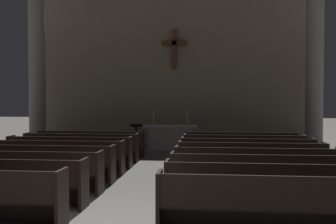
# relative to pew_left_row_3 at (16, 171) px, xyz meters

# --- Properties ---
(pew_left_row_3) EXTENTS (3.86, 0.50, 0.95)m
(pew_left_row_3) POSITION_rel_pew_left_row_3_xyz_m (0.00, 0.00, 0.00)
(pew_left_row_3) COLOR black
(pew_left_row_3) RESTS_ON ground
(pew_left_row_4) EXTENTS (3.86, 0.50, 0.95)m
(pew_left_row_4) POSITION_rel_pew_left_row_3_xyz_m (0.00, 1.12, 0.00)
(pew_left_row_4) COLOR black
(pew_left_row_4) RESTS_ON ground
(pew_left_row_5) EXTENTS (3.86, 0.50, 0.95)m
(pew_left_row_5) POSITION_rel_pew_left_row_3_xyz_m (0.00, 2.24, 0.00)
(pew_left_row_5) COLOR black
(pew_left_row_5) RESTS_ON ground
(pew_left_row_6) EXTENTS (3.86, 0.50, 0.95)m
(pew_left_row_6) POSITION_rel_pew_left_row_3_xyz_m (0.00, 3.35, 0.00)
(pew_left_row_6) COLOR black
(pew_left_row_6) RESTS_ON ground
(pew_left_row_7) EXTENTS (3.86, 0.50, 0.95)m
(pew_left_row_7) POSITION_rel_pew_left_row_3_xyz_m (0.00, 4.47, 0.00)
(pew_left_row_7) COLOR black
(pew_left_row_7) RESTS_ON ground
(pew_left_row_8) EXTENTS (3.86, 0.50, 0.95)m
(pew_left_row_8) POSITION_rel_pew_left_row_3_xyz_m (0.00, 5.59, 0.00)
(pew_left_row_8) COLOR black
(pew_left_row_8) RESTS_ON ground
(pew_right_row_1) EXTENTS (3.86, 0.50, 0.95)m
(pew_right_row_1) POSITION_rel_pew_left_row_3_xyz_m (5.38, -2.24, 0.00)
(pew_right_row_1) COLOR black
(pew_right_row_1) RESTS_ON ground
(pew_right_row_2) EXTENTS (3.86, 0.50, 0.95)m
(pew_right_row_2) POSITION_rel_pew_left_row_3_xyz_m (5.38, -1.12, 0.00)
(pew_right_row_2) COLOR black
(pew_right_row_2) RESTS_ON ground
(pew_right_row_3) EXTENTS (3.86, 0.50, 0.95)m
(pew_right_row_3) POSITION_rel_pew_left_row_3_xyz_m (5.38, 0.00, 0.00)
(pew_right_row_3) COLOR black
(pew_right_row_3) RESTS_ON ground
(pew_right_row_4) EXTENTS (3.86, 0.50, 0.95)m
(pew_right_row_4) POSITION_rel_pew_left_row_3_xyz_m (5.38, 1.12, 0.00)
(pew_right_row_4) COLOR black
(pew_right_row_4) RESTS_ON ground
(pew_right_row_5) EXTENTS (3.86, 0.50, 0.95)m
(pew_right_row_5) POSITION_rel_pew_left_row_3_xyz_m (5.38, 2.24, 0.00)
(pew_right_row_5) COLOR black
(pew_right_row_5) RESTS_ON ground
(pew_right_row_6) EXTENTS (3.86, 0.50, 0.95)m
(pew_right_row_6) POSITION_rel_pew_left_row_3_xyz_m (5.38, 3.35, 0.00)
(pew_right_row_6) COLOR black
(pew_right_row_6) RESTS_ON ground
(pew_right_row_7) EXTENTS (3.86, 0.50, 0.95)m
(pew_right_row_7) POSITION_rel_pew_left_row_3_xyz_m (5.38, 4.47, 0.00)
(pew_right_row_7) COLOR black
(pew_right_row_7) RESTS_ON ground
(pew_right_row_8) EXTENTS (3.86, 0.50, 0.95)m
(pew_right_row_8) POSITION_rel_pew_left_row_3_xyz_m (5.38, 5.59, 0.00)
(pew_right_row_8) COLOR black
(pew_right_row_8) RESTS_ON ground
(column_left_third) EXTENTS (1.04, 1.04, 6.94)m
(column_left_third) POSITION_rel_pew_left_row_3_xyz_m (-3.10, 7.98, 2.90)
(column_left_third) COLOR #9E998E
(column_left_third) RESTS_ON ground
(column_right_third) EXTENTS (1.04, 1.04, 6.94)m
(column_right_third) POSITION_rel_pew_left_row_3_xyz_m (8.48, 7.98, 2.90)
(column_right_third) COLOR #9E998E
(column_right_third) RESTS_ON ground
(altar) EXTENTS (2.20, 0.90, 1.01)m
(altar) POSITION_rel_pew_left_row_3_xyz_m (2.69, 7.86, 0.06)
(altar) COLOR #BCB7AD
(altar) RESTS_ON ground
(candlestick_left) EXTENTS (0.16, 0.16, 0.59)m
(candlestick_left) POSITION_rel_pew_left_row_3_xyz_m (1.99, 7.86, 0.72)
(candlestick_left) COLOR #B79338
(candlestick_left) RESTS_ON altar
(candlestick_right) EXTENTS (0.16, 0.16, 0.59)m
(candlestick_right) POSITION_rel_pew_left_row_3_xyz_m (3.39, 7.86, 0.72)
(candlestick_right) COLOR #B79338
(candlestick_right) RESTS_ON altar
(apse_with_cross) EXTENTS (12.70, 0.47, 8.03)m
(apse_with_cross) POSITION_rel_pew_left_row_3_xyz_m (2.69, 10.01, 3.54)
(apse_with_cross) COLOR gray
(apse_with_cross) RESTS_ON ground
(lectern) EXTENTS (0.44, 0.36, 1.15)m
(lectern) POSITION_rel_pew_left_row_3_xyz_m (1.47, 6.66, 0.07)
(lectern) COLOR black
(lectern) RESTS_ON ground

